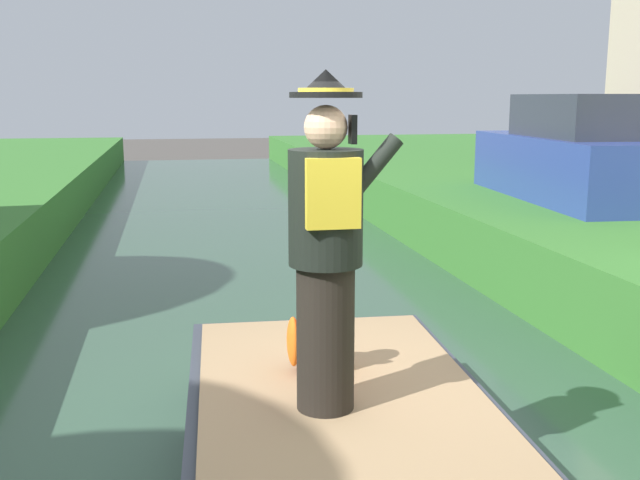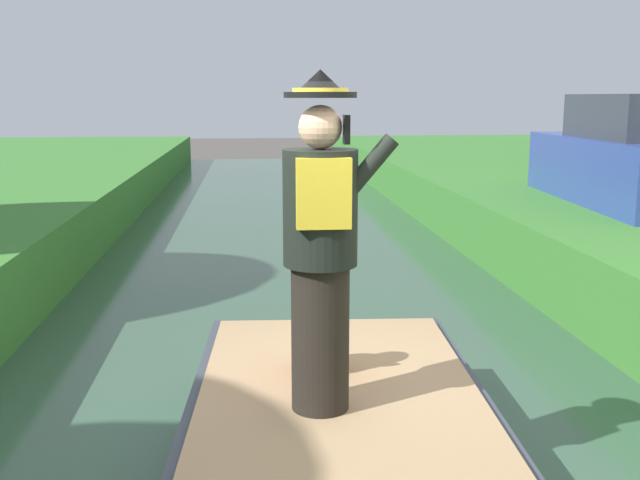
% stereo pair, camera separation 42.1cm
% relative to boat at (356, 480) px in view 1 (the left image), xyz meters
% --- Properties ---
extents(boat, '(2.02, 4.29, 0.61)m').
position_rel_boat_xyz_m(boat, '(0.00, 0.00, 0.00)').
color(boat, '#333842').
rests_on(boat, canal_water).
extents(person_pirate, '(0.61, 0.42, 1.85)m').
position_rel_boat_xyz_m(person_pirate, '(-0.11, 0.27, 1.23)').
color(person_pirate, black).
rests_on(person_pirate, boat).
extents(parrot_plush, '(0.36, 0.35, 0.57)m').
position_rel_boat_xyz_m(parrot_plush, '(-0.06, 0.84, 0.55)').
color(parrot_plush, red).
rests_on(parrot_plush, boat).
extents(parked_car_blue, '(1.95, 4.10, 1.50)m').
position_rel_boat_xyz_m(parked_car_blue, '(4.87, 6.27, 1.18)').
color(parked_car_blue, '#2D4293').
rests_on(parked_car_blue, grass_bank_far).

